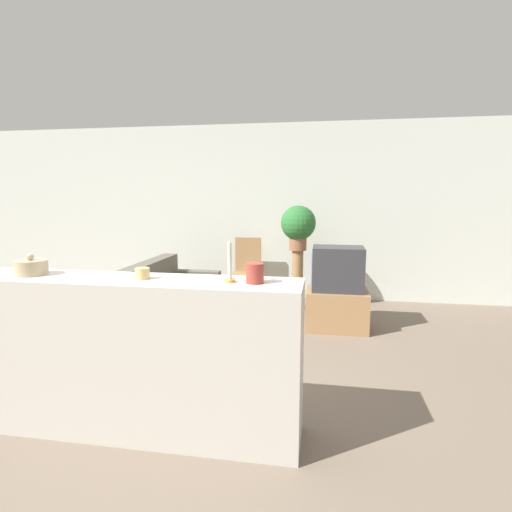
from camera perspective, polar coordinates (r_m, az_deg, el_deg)
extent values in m
plane|color=#756656|center=(3.48, -13.49, -19.11)|extent=(14.00, 14.00, 0.00)
cube|color=silver|center=(6.38, -1.72, 6.31)|extent=(9.00, 0.06, 2.70)
cube|color=#605B51|center=(5.18, -11.82, -7.32)|extent=(0.85, 1.61, 0.40)
cube|color=#605B51|center=(5.21, -15.27, -2.95)|extent=(0.20, 1.61, 0.37)
cube|color=#605B51|center=(4.52, -15.25, -8.83)|extent=(0.85, 0.16, 0.55)
cube|color=#605B51|center=(5.82, -9.23, -4.72)|extent=(0.85, 0.16, 0.55)
cube|color=#9E754C|center=(5.01, 11.44, -7.42)|extent=(0.73, 0.57, 0.47)
cube|color=#333338|center=(4.89, 11.61, -1.77)|extent=(0.60, 0.44, 0.53)
cube|color=#939EB2|center=(4.89, 8.04, -1.69)|extent=(0.02, 0.36, 0.41)
cube|color=#9E754C|center=(5.97, -1.48, -2.75)|extent=(0.44, 0.44, 0.04)
cube|color=#9E754C|center=(6.12, -1.13, 0.22)|extent=(0.40, 0.04, 0.53)
cylinder|color=#9E754C|center=(5.88, -3.66, -5.19)|extent=(0.04, 0.04, 0.41)
cylinder|color=#9E754C|center=(5.81, 0.01, -5.35)|extent=(0.04, 0.04, 0.41)
cylinder|color=#9E754C|center=(6.24, -2.86, -4.37)|extent=(0.04, 0.04, 0.41)
cylinder|color=#9E754C|center=(6.17, 0.60, -4.51)|extent=(0.04, 0.04, 0.41)
cylinder|color=#9E754C|center=(5.71, 5.93, -3.38)|extent=(0.16, 0.16, 0.85)
cylinder|color=#8E5B3D|center=(5.62, 6.01, 1.72)|extent=(0.24, 0.24, 0.17)
sphere|color=#2D7033|center=(5.60, 6.06, 4.71)|extent=(0.49, 0.49, 0.49)
cube|color=beige|center=(2.90, -17.30, -13.44)|extent=(2.29, 0.44, 1.07)
cylinder|color=tan|center=(3.13, -29.46, -1.45)|extent=(0.21, 0.21, 0.10)
sphere|color=tan|center=(3.12, -29.56, -0.11)|extent=(0.05, 0.05, 0.05)
cylinder|color=tan|center=(2.70, -15.92, -2.41)|extent=(0.09, 0.09, 0.07)
cylinder|color=#B7933D|center=(2.51, -3.75, -3.53)|extent=(0.07, 0.07, 0.02)
cylinder|color=beige|center=(2.49, -3.78, -0.67)|extent=(0.02, 0.02, 0.23)
cylinder|color=#99382D|center=(2.47, -0.16, -2.47)|extent=(0.11, 0.11, 0.13)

